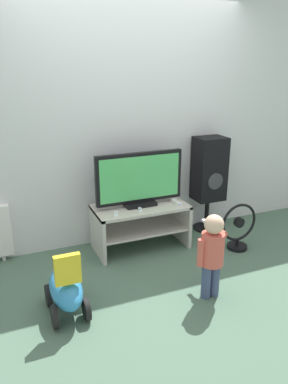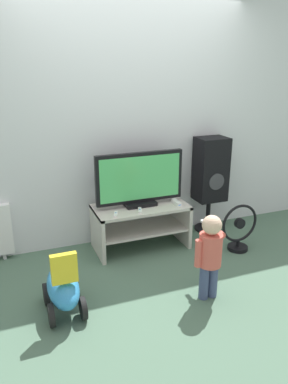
{
  "view_description": "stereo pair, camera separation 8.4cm",
  "coord_description": "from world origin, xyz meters",
  "px_view_note": "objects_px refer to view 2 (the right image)",
  "views": [
    {
      "loc": [
        -1.36,
        -3.13,
        1.87
      ],
      "look_at": [
        0.0,
        0.15,
        0.66
      ],
      "focal_mm": 35.0,
      "sensor_mm": 36.0,
      "label": 1
    },
    {
      "loc": [
        -1.28,
        -3.16,
        1.87
      ],
      "look_at": [
        0.0,
        0.15,
        0.66
      ],
      "focal_mm": 35.0,
      "sensor_mm": 36.0,
      "label": 2
    }
  ],
  "objects_px": {
    "child": "(210,250)",
    "game_console": "(176,203)",
    "speaker_tower": "(211,172)",
    "ride_on_toy": "(63,288)",
    "remote_secondary": "(140,210)",
    "floor_fan": "(239,230)",
    "remote_primary": "(116,214)",
    "television": "(140,180)"
  },
  "relations": [
    {
      "from": "remote_secondary",
      "to": "floor_fan",
      "type": "height_order",
      "value": "floor_fan"
    },
    {
      "from": "speaker_tower",
      "to": "floor_fan",
      "type": "bearing_deg",
      "value": -86.64
    },
    {
      "from": "child",
      "to": "floor_fan",
      "type": "xyz_separation_m",
      "value": [
        0.74,
        0.62,
        -0.21
      ]
    },
    {
      "from": "game_console",
      "to": "remote_primary",
      "type": "distance_m",
      "value": 0.69
    },
    {
      "from": "television",
      "to": "remote_secondary",
      "type": "bearing_deg",
      "value": -110.38
    },
    {
      "from": "television",
      "to": "game_console",
      "type": "height_order",
      "value": "television"
    },
    {
      "from": "remote_primary",
      "to": "child",
      "type": "bearing_deg",
      "value": -60.18
    },
    {
      "from": "speaker_tower",
      "to": "remote_secondary",
      "type": "bearing_deg",
      "value": -163.46
    },
    {
      "from": "remote_primary",
      "to": "speaker_tower",
      "type": "height_order",
      "value": "speaker_tower"
    },
    {
      "from": "floor_fan",
      "to": "speaker_tower",
      "type": "bearing_deg",
      "value": 93.36
    },
    {
      "from": "child",
      "to": "game_console",
      "type": "bearing_deg",
      "value": 80.32
    },
    {
      "from": "remote_primary",
      "to": "speaker_tower",
      "type": "bearing_deg",
      "value": 13.36
    },
    {
      "from": "speaker_tower",
      "to": "ride_on_toy",
      "type": "height_order",
      "value": "speaker_tower"
    },
    {
      "from": "speaker_tower",
      "to": "ride_on_toy",
      "type": "distance_m",
      "value": 2.16
    },
    {
      "from": "floor_fan",
      "to": "ride_on_toy",
      "type": "distance_m",
      "value": 1.94
    },
    {
      "from": "child",
      "to": "speaker_tower",
      "type": "height_order",
      "value": "speaker_tower"
    },
    {
      "from": "game_console",
      "to": "remote_secondary",
      "type": "distance_m",
      "value": 0.43
    },
    {
      "from": "game_console",
      "to": "remote_secondary",
      "type": "height_order",
      "value": "game_console"
    },
    {
      "from": "child",
      "to": "television",
      "type": "bearing_deg",
      "value": 100.66
    },
    {
      "from": "television",
      "to": "game_console",
      "type": "relative_size",
      "value": 5.71
    },
    {
      "from": "floor_fan",
      "to": "ride_on_toy",
      "type": "xyz_separation_m",
      "value": [
        -1.9,
        -0.39,
        -0.01
      ]
    },
    {
      "from": "speaker_tower",
      "to": "ride_on_toy",
      "type": "relative_size",
      "value": 1.91
    },
    {
      "from": "remote_primary",
      "to": "floor_fan",
      "type": "xyz_separation_m",
      "value": [
        1.26,
        -0.28,
        -0.25
      ]
    },
    {
      "from": "game_console",
      "to": "floor_fan",
      "type": "relative_size",
      "value": 0.32
    },
    {
      "from": "television",
      "to": "remote_primary",
      "type": "xyz_separation_m",
      "value": [
        -0.32,
        -0.17,
        -0.26
      ]
    },
    {
      "from": "game_console",
      "to": "remote_primary",
      "type": "height_order",
      "value": "game_console"
    },
    {
      "from": "speaker_tower",
      "to": "floor_fan",
      "type": "relative_size",
      "value": 2.16
    },
    {
      "from": "ride_on_toy",
      "to": "floor_fan",
      "type": "bearing_deg",
      "value": 11.71
    },
    {
      "from": "game_console",
      "to": "ride_on_toy",
      "type": "height_order",
      "value": "ride_on_toy"
    },
    {
      "from": "child",
      "to": "speaker_tower",
      "type": "relative_size",
      "value": 0.67
    },
    {
      "from": "child",
      "to": "speaker_tower",
      "type": "bearing_deg",
      "value": 59.62
    },
    {
      "from": "floor_fan",
      "to": "ride_on_toy",
      "type": "bearing_deg",
      "value": -168.29
    },
    {
      "from": "game_console",
      "to": "remote_secondary",
      "type": "xyz_separation_m",
      "value": [
        -0.43,
        -0.05,
        -0.01
      ]
    },
    {
      "from": "speaker_tower",
      "to": "floor_fan",
      "type": "distance_m",
      "value": 0.75
    },
    {
      "from": "game_console",
      "to": "remote_secondary",
      "type": "relative_size",
      "value": 1.21
    },
    {
      "from": "television",
      "to": "floor_fan",
      "type": "height_order",
      "value": "television"
    },
    {
      "from": "child",
      "to": "floor_fan",
      "type": "distance_m",
      "value": 0.99
    },
    {
      "from": "television",
      "to": "speaker_tower",
      "type": "distance_m",
      "value": 0.91
    },
    {
      "from": "remote_primary",
      "to": "television",
      "type": "bearing_deg",
      "value": 28.69
    },
    {
      "from": "speaker_tower",
      "to": "floor_fan",
      "type": "xyz_separation_m",
      "value": [
        0.03,
        -0.57,
        -0.48
      ]
    },
    {
      "from": "television",
      "to": "game_console",
      "type": "distance_m",
      "value": 0.46
    },
    {
      "from": "remote_secondary",
      "to": "child",
      "type": "xyz_separation_m",
      "value": [
        0.27,
        -0.91,
        -0.05
      ]
    }
  ]
}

